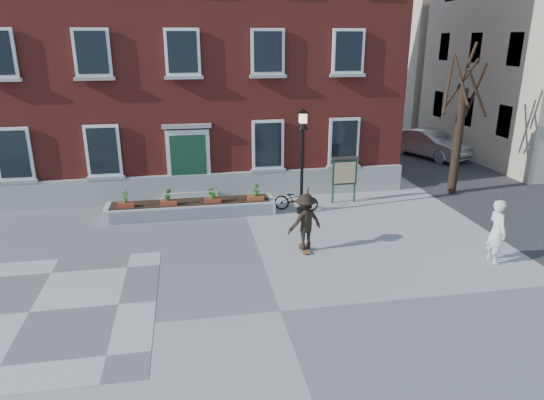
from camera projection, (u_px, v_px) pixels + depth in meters
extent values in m
plane|color=#939396|center=(280.00, 311.00, 11.77)|extent=(100.00, 100.00, 0.00)
cube|color=#5F5F62|center=(29.00, 312.00, 11.71)|extent=(6.00, 6.00, 0.01)
imported|color=black|center=(296.00, 199.00, 18.51)|extent=(1.78, 1.08, 0.88)
imported|color=#B7BABC|center=(430.00, 144.00, 26.70)|extent=(3.25, 4.78, 1.49)
imported|color=white|center=(497.00, 231.00, 14.07)|extent=(0.48, 0.71, 1.92)
cube|color=maroon|center=(182.00, 44.00, 22.60)|extent=(18.00, 10.00, 12.00)
cube|color=#9B9C97|center=(190.00, 188.00, 19.55)|extent=(18.00, 0.24, 1.10)
cube|color=#A8A7A2|center=(191.00, 199.00, 19.58)|extent=(2.60, 0.80, 0.20)
cube|color=#A4A49F|center=(190.00, 194.00, 19.65)|extent=(2.20, 0.50, 0.20)
cube|color=silver|center=(189.00, 161.00, 19.24)|extent=(1.70, 0.12, 2.50)
cube|color=#133623|center=(189.00, 164.00, 19.23)|extent=(1.40, 0.06, 2.30)
cube|color=gray|center=(187.00, 126.00, 18.76)|extent=(1.90, 0.25, 0.15)
cube|color=white|center=(14.00, 154.00, 17.99)|extent=(1.30, 0.10, 2.00)
cube|color=black|center=(13.00, 154.00, 17.95)|extent=(1.08, 0.04, 1.78)
cube|color=gray|center=(18.00, 182.00, 18.27)|extent=(1.44, 0.20, 0.12)
cube|color=#A3A29E|center=(0.00, 80.00, 17.08)|extent=(1.44, 0.20, 0.12)
cube|color=white|center=(103.00, 151.00, 18.52)|extent=(1.30, 0.10, 2.00)
cube|color=black|center=(103.00, 151.00, 18.47)|extent=(1.08, 0.04, 1.78)
cube|color=#9A9A95|center=(106.00, 178.00, 18.80)|extent=(1.44, 0.20, 0.12)
cube|color=silver|center=(92.00, 53.00, 17.37)|extent=(1.30, 0.10, 1.70)
cube|color=black|center=(92.00, 53.00, 17.32)|extent=(1.08, 0.04, 1.48)
cube|color=gray|center=(95.00, 79.00, 17.61)|extent=(1.44, 0.20, 0.12)
cube|color=white|center=(182.00, 52.00, 17.90)|extent=(1.30, 0.10, 1.70)
cube|color=black|center=(182.00, 52.00, 17.85)|extent=(1.08, 0.04, 1.48)
cube|color=#9E9F9A|center=(184.00, 77.00, 18.13)|extent=(1.44, 0.20, 0.12)
cube|color=silver|center=(268.00, 145.00, 19.57)|extent=(1.30, 0.10, 2.00)
cube|color=black|center=(268.00, 145.00, 19.53)|extent=(1.08, 0.04, 1.78)
cube|color=gray|center=(268.00, 170.00, 19.86)|extent=(1.44, 0.20, 0.12)
cube|color=silver|center=(268.00, 52.00, 18.43)|extent=(1.30, 0.10, 1.70)
cube|color=black|center=(268.00, 52.00, 18.38)|extent=(1.08, 0.04, 1.48)
cube|color=gray|center=(268.00, 76.00, 18.66)|extent=(1.44, 0.20, 0.12)
cube|color=silver|center=(344.00, 142.00, 20.10)|extent=(1.30, 0.10, 2.00)
cube|color=black|center=(344.00, 142.00, 20.05)|extent=(1.08, 0.04, 1.78)
cube|color=#969591|center=(343.00, 167.00, 20.38)|extent=(1.44, 0.20, 0.12)
cube|color=white|center=(348.00, 51.00, 18.95)|extent=(1.30, 0.10, 1.70)
cube|color=black|center=(349.00, 51.00, 18.91)|extent=(1.08, 0.04, 1.48)
cube|color=gray|center=(348.00, 75.00, 19.19)|extent=(1.44, 0.20, 0.12)
cube|color=silver|center=(191.00, 209.00, 18.08)|extent=(6.20, 1.10, 0.50)
cube|color=#B5B5B5|center=(192.00, 214.00, 17.56)|extent=(5.80, 0.02, 0.40)
cube|color=black|center=(191.00, 202.00, 18.00)|extent=(5.80, 0.90, 0.06)
cube|color=maroon|center=(126.00, 205.00, 17.36)|extent=(0.60, 0.25, 0.20)
imported|color=#2E681F|center=(125.00, 197.00, 17.25)|extent=(0.24, 0.24, 0.45)
cube|color=maroon|center=(169.00, 203.00, 17.60)|extent=(0.60, 0.25, 0.20)
imported|color=#25631D|center=(168.00, 195.00, 17.50)|extent=(0.25, 0.25, 0.45)
cube|color=maroon|center=(213.00, 201.00, 17.87)|extent=(0.60, 0.25, 0.20)
imported|color=#316F21|center=(212.00, 192.00, 17.76)|extent=(0.40, 0.40, 0.45)
cube|color=#984421|center=(256.00, 198.00, 18.13)|extent=(0.60, 0.25, 0.20)
imported|color=#2A631D|center=(256.00, 190.00, 18.03)|extent=(0.25, 0.25, 0.45)
cylinder|color=black|center=(457.00, 142.00, 20.02)|extent=(0.36, 0.36, 4.40)
cylinder|color=black|center=(475.00, 91.00, 19.44)|extent=(0.12, 1.12, 2.23)
cylinder|color=black|center=(461.00, 83.00, 19.79)|extent=(1.18, 0.49, 1.97)
cylinder|color=#302315|center=(449.00, 84.00, 19.52)|extent=(0.88, 1.14, 2.35)
cylinder|color=black|center=(461.00, 80.00, 18.96)|extent=(0.60, 0.77, 1.90)
cylinder|color=#302115|center=(477.00, 94.00, 18.82)|extent=(1.39, 0.55, 1.95)
cylinder|color=#2F1F15|center=(469.00, 62.00, 19.16)|extent=(0.43, 0.48, 1.58)
cube|color=#38373A|center=(413.00, 143.00, 30.55)|extent=(8.00, 36.00, 0.01)
cube|color=beige|center=(448.00, 35.00, 36.93)|extent=(10.00, 11.00, 13.00)
cube|color=black|center=(505.00, 121.00, 23.20)|extent=(0.08, 1.00, 1.50)
cube|color=black|center=(468.00, 112.00, 26.19)|extent=(0.08, 1.00, 1.50)
cube|color=black|center=(439.00, 104.00, 29.18)|extent=(0.08, 1.00, 1.50)
cube|color=black|center=(516.00, 49.00, 22.15)|extent=(0.08, 1.00, 1.50)
cube|color=black|center=(476.00, 48.00, 25.14)|extent=(0.08, 1.00, 1.50)
cube|color=black|center=(445.00, 47.00, 28.12)|extent=(0.08, 1.00, 1.50)
cylinder|color=black|center=(301.00, 211.00, 18.31)|extent=(0.32, 0.32, 0.20)
cylinder|color=black|center=(302.00, 172.00, 17.83)|extent=(0.12, 0.12, 3.20)
cone|color=black|center=(303.00, 125.00, 17.28)|extent=(0.40, 0.40, 0.30)
cube|color=#F8ECB6|center=(303.00, 118.00, 17.20)|extent=(0.24, 0.24, 0.34)
cone|color=black|center=(303.00, 111.00, 17.12)|extent=(0.40, 0.40, 0.16)
cylinder|color=#193226|center=(333.00, 181.00, 19.18)|extent=(0.08, 0.08, 1.80)
cylinder|color=#193226|center=(355.00, 180.00, 19.33)|extent=(0.08, 0.08, 1.80)
cube|color=#183020|center=(344.00, 172.00, 19.14)|extent=(1.00, 0.10, 1.00)
cube|color=#C9BC82|center=(345.00, 173.00, 19.09)|extent=(0.85, 0.02, 0.85)
cube|color=#322E2B|center=(345.00, 158.00, 18.96)|extent=(1.10, 0.16, 0.10)
cube|color=brown|center=(304.00, 248.00, 15.12)|extent=(0.22, 0.78, 0.03)
cylinder|color=black|center=(304.00, 253.00, 14.85)|extent=(0.03, 0.05, 0.05)
cylinder|color=black|center=(309.00, 253.00, 14.88)|extent=(0.03, 0.05, 0.05)
cylinder|color=black|center=(300.00, 246.00, 15.38)|extent=(0.03, 0.05, 0.05)
cylinder|color=black|center=(305.00, 246.00, 15.41)|extent=(0.03, 0.05, 0.05)
imported|color=black|center=(305.00, 222.00, 14.83)|extent=(1.29, 0.98, 1.76)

